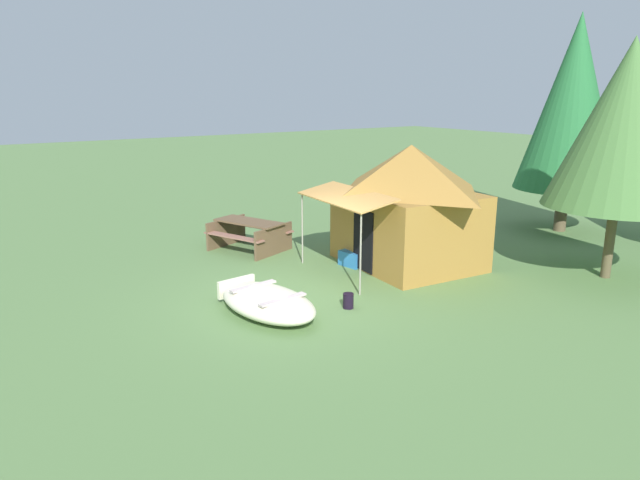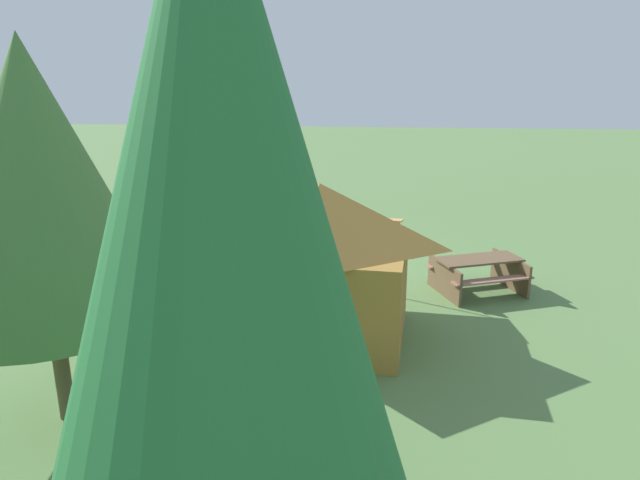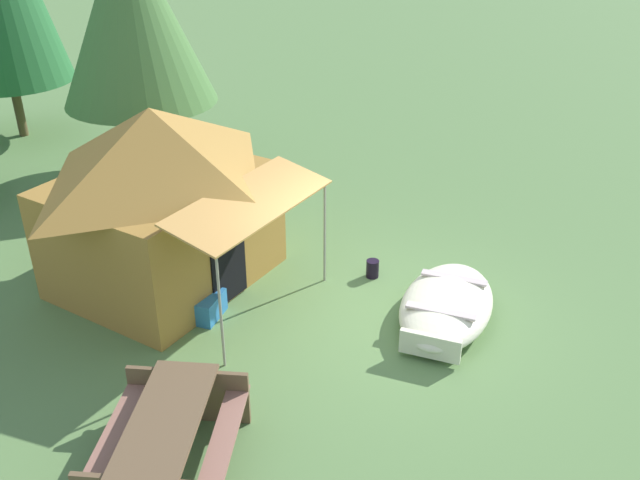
# 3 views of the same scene
# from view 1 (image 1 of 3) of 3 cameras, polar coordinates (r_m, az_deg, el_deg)

# --- Properties ---
(ground_plane) EXTENTS (80.00, 80.00, 0.00)m
(ground_plane) POSITION_cam_1_polar(r_m,az_deg,el_deg) (11.44, -2.26, -5.80)
(ground_plane) COLOR #597D45
(beached_rowboat) EXTENTS (2.45, 1.54, 0.46)m
(beached_rowboat) POSITION_cam_1_polar(r_m,az_deg,el_deg) (10.62, -5.25, -6.11)
(beached_rowboat) COLOR beige
(beached_rowboat) RESTS_ON ground_plane
(canvas_cabin_tent) EXTENTS (3.42, 3.78, 2.80)m
(canvas_cabin_tent) POSITION_cam_1_polar(r_m,az_deg,el_deg) (13.44, 8.82, 3.59)
(canvas_cabin_tent) COLOR #A27432
(canvas_cabin_tent) RESTS_ON ground_plane
(picnic_table) EXTENTS (2.21, 2.00, 0.76)m
(picnic_table) POSITION_cam_1_polar(r_m,az_deg,el_deg) (14.81, -7.04, 0.83)
(picnic_table) COLOR brown
(picnic_table) RESTS_ON ground_plane
(cooler_box) EXTENTS (0.61, 0.39, 0.35)m
(cooler_box) POSITION_cam_1_polar(r_m,az_deg,el_deg) (13.44, 3.10, -1.87)
(cooler_box) COLOR #2C73B6
(cooler_box) RESTS_ON ground_plane
(fuel_can) EXTENTS (0.29, 0.29, 0.29)m
(fuel_can) POSITION_cam_1_polar(r_m,az_deg,el_deg) (10.90, 2.82, -6.04)
(fuel_can) COLOR black
(fuel_can) RESTS_ON ground_plane
(pine_tree_back_left) EXTENTS (3.01, 3.01, 5.06)m
(pine_tree_back_left) POSITION_cam_1_polar(r_m,az_deg,el_deg) (13.60, 28.03, 10.12)
(pine_tree_back_left) COLOR brown
(pine_tree_back_left) RESTS_ON ground_plane
(pine_tree_back_right) EXTENTS (2.84, 2.84, 6.04)m
(pine_tree_back_right) POSITION_cam_1_polar(r_m,az_deg,el_deg) (17.80, 23.81, 12.30)
(pine_tree_back_right) COLOR brown
(pine_tree_back_right) RESTS_ON ground_plane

